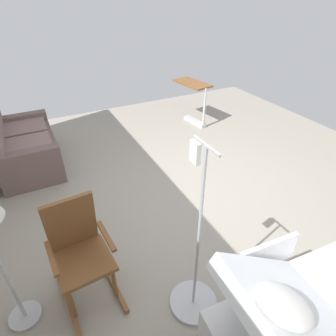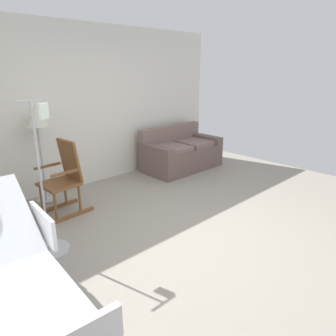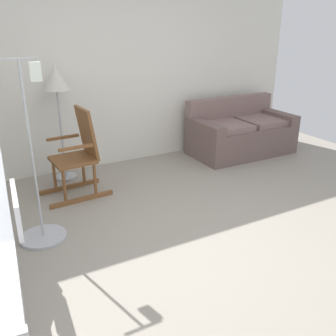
{
  "view_description": "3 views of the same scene",
  "coord_description": "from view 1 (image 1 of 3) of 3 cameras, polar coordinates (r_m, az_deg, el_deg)",
  "views": [
    {
      "loc": [
        -2.64,
        1.72,
        2.52
      ],
      "look_at": [
        -0.17,
        0.45,
        0.68
      ],
      "focal_mm": 30.17,
      "sensor_mm": 36.0,
      "label": 1
    },
    {
      "loc": [
        -2.58,
        -2.35,
        1.98
      ],
      "look_at": [
        0.11,
        0.46,
        0.74
      ],
      "focal_mm": 33.48,
      "sensor_mm": 36.0,
      "label": 2
    },
    {
      "loc": [
        -1.82,
        -2.48,
        1.94
      ],
      "look_at": [
        -0.2,
        0.5,
        0.62
      ],
      "focal_mm": 39.51,
      "sensor_mm": 36.0,
      "label": 3
    }
  ],
  "objects": [
    {
      "name": "rocking_chair",
      "position": [
        2.74,
        -17.34,
        -15.88
      ],
      "size": [
        0.79,
        0.53,
        1.05
      ],
      "color": "brown",
      "rests_on": "ground"
    },
    {
      "name": "hospital_bed",
      "position": [
        2.84,
        30.54,
        -24.37
      ],
      "size": [
        1.11,
        2.12,
        1.1
      ],
      "color": "silver",
      "rests_on": "ground"
    },
    {
      "name": "iv_pole",
      "position": [
        2.74,
        5.26,
        -22.63
      ],
      "size": [
        0.44,
        0.44,
        1.69
      ],
      "color": "#B2B5BA",
      "rests_on": "ground"
    },
    {
      "name": "overbed_table",
      "position": [
        5.96,
        5.32,
        13.85
      ],
      "size": [
        0.87,
        0.52,
        0.84
      ],
      "color": "#B2B5BA",
      "rests_on": "ground"
    },
    {
      "name": "ground_plane",
      "position": [
        4.03,
        4.55,
        -5.31
      ],
      "size": [
        7.36,
        7.36,
        0.0
      ],
      "primitive_type": "plane",
      "color": "gray"
    },
    {
      "name": "couch",
      "position": [
        5.05,
        -26.88,
        3.64
      ],
      "size": [
        1.6,
        0.85,
        0.85
      ],
      "color": "#68534F",
      "rests_on": "ground"
    }
  ]
}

